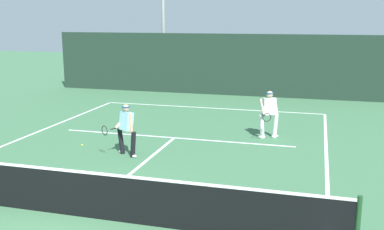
{
  "coord_description": "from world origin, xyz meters",
  "views": [
    {
      "loc": [
        4.65,
        -7.72,
        4.06
      ],
      "look_at": [
        0.83,
        5.8,
        1.0
      ],
      "focal_mm": 42.0,
      "sensor_mm": 36.0,
      "label": 1
    }
  ],
  "objects": [
    {
      "name": "player_near",
      "position": [
        -0.76,
        4.2,
        0.85
      ],
      "size": [
        1.07,
        0.82,
        1.56
      ],
      "rotation": [
        0.0,
        0.0,
        2.62
      ],
      "color": "black",
      "rests_on": "ground_plane"
    },
    {
      "name": "back_fence_windscreen",
      "position": [
        0.0,
        15.59,
        1.62
      ],
      "size": [
        19.5,
        0.12,
        3.24
      ],
      "primitive_type": "cube",
      "color": "#1D3126",
      "rests_on": "ground_plane"
    },
    {
      "name": "court_line_centre",
      "position": [
        0.0,
        3.2,
        0.0
      ],
      "size": [
        0.1,
        6.4,
        0.01
      ],
      "primitive_type": "cube",
      "color": "white",
      "rests_on": "ground_plane"
    },
    {
      "name": "player_far",
      "position": [
        3.11,
        7.37,
        0.9
      ],
      "size": [
        0.72,
        0.94,
        1.63
      ],
      "rotation": [
        0.0,
        0.0,
        3.59
      ],
      "color": "silver",
      "rests_on": "ground_plane"
    },
    {
      "name": "court_line_baseline_far",
      "position": [
        0.0,
        11.89,
        0.0
      ],
      "size": [
        10.05,
        0.1,
        0.01
      ],
      "primitive_type": "cube",
      "color": "white",
      "rests_on": "ground_plane"
    },
    {
      "name": "tennis_ball_extra",
      "position": [
        -2.55,
        4.72,
        0.03
      ],
      "size": [
        0.07,
        0.07,
        0.07
      ],
      "primitive_type": "sphere",
      "color": "#D1E033",
      "rests_on": "ground_plane"
    },
    {
      "name": "tennis_net",
      "position": [
        0.0,
        0.0,
        0.52
      ],
      "size": [
        11.02,
        0.09,
        1.07
      ],
      "color": "#1E4723",
      "rests_on": "ground_plane"
    },
    {
      "name": "light_pole",
      "position": [
        -4.15,
        17.31,
        4.27
      ],
      "size": [
        0.55,
        0.44,
        6.88
      ],
      "color": "#9EA39E",
      "rests_on": "ground_plane"
    },
    {
      "name": "tennis_ball",
      "position": [
        3.7,
        1.26,
        0.03
      ],
      "size": [
        0.07,
        0.07,
        0.07
      ],
      "primitive_type": "sphere",
      "color": "#D1E033",
      "rests_on": "ground_plane"
    },
    {
      "name": "ground_plane",
      "position": [
        0.0,
        0.0,
        0.0
      ],
      "size": [
        80.0,
        80.0,
        0.0
      ],
      "primitive_type": "plane",
      "color": "#3C6B47"
    },
    {
      "name": "court_line_service",
      "position": [
        0.0,
        6.48,
        0.0
      ],
      "size": [
        8.2,
        0.1,
        0.01
      ],
      "primitive_type": "cube",
      "color": "white",
      "rests_on": "ground_plane"
    }
  ]
}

